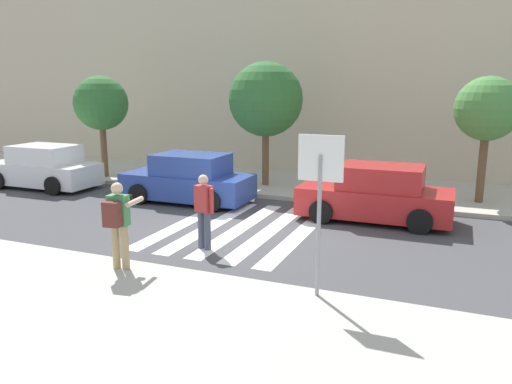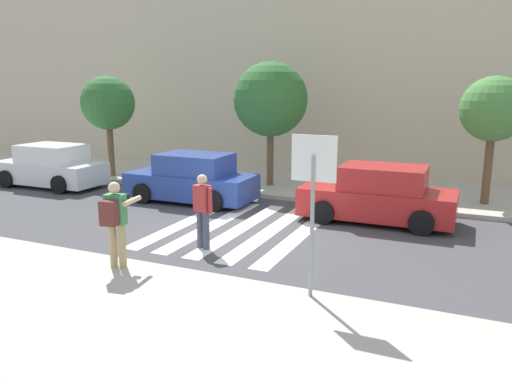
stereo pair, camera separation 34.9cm
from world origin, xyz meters
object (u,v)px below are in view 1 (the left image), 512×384
Objects in this scene: parked_car_red at (376,195)px; street_tree_center at (266,100)px; photographer_with_backpack at (118,218)px; pedestrian_crossing at (204,207)px; street_tree_east at (488,110)px; parked_car_white at (44,168)px; stop_sign at (320,180)px; parked_car_blue at (189,180)px; street_tree_west at (101,104)px.

street_tree_center is at bearing 146.57° from parked_car_red.
photographer_with_backpack reaches higher than parked_car_red.
street_tree_east is (5.92, 6.76, 1.97)m from pedestrian_crossing.
parked_car_red is 4.49m from street_tree_east.
parked_car_white is at bearing 142.68° from photographer_with_backpack.
pedestrian_crossing is 9.48m from parked_car_white.
street_tree_center is at bearing 99.48° from pedestrian_crossing.
parked_car_white is at bearing -168.98° from street_tree_east.
stop_sign is 1.60× the size of pedestrian_crossing.
stop_sign is at bearing -107.93° from street_tree_east.
street_tree_east is (6.67, 8.83, 1.78)m from photographer_with_backpack.
parked_car_blue is at bearing -117.55° from street_tree_center.
street_tree_west is (-10.79, 2.07, 2.23)m from parked_car_red.
street_tree_west is (-6.81, 8.07, 1.79)m from photographer_with_backpack.
street_tree_east is at bearing 52.91° from photographer_with_backpack.
parked_car_blue is at bearing 123.90° from pedestrian_crossing.
street_tree_west reaches higher than parked_car_blue.
parked_car_blue is 5.87m from parked_car_red.
parked_car_red is 1.08× the size of street_tree_east.
parked_car_white is (-7.87, 6.00, -0.44)m from photographer_with_backpack.
stop_sign is 0.71× the size of street_tree_west.
parked_car_white is 1.00× the size of parked_car_red.
stop_sign reaches higher than parked_car_blue.
parked_car_white is at bearing -117.08° from street_tree_west.
street_tree_center reaches higher than parked_car_blue.
parked_car_red is (0.08, 5.74, -1.43)m from stop_sign.
street_tree_center reaches higher than parked_car_white.
pedestrian_crossing reaches higher than parked_car_red.
photographer_with_backpack is 0.45× the size of street_tree_east.
pedestrian_crossing is at bearing -129.40° from parked_car_red.
street_tree_center is at bearing 62.45° from parked_car_blue.
street_tree_center reaches higher than street_tree_west.
parked_car_white is at bearing -180.00° from parked_car_blue.
parked_car_white is at bearing 155.51° from pedestrian_crossing.
street_tree_east is (2.77, 8.57, 0.80)m from stop_sign.
street_tree_west reaches higher than parked_car_red.
parked_car_red is 1.06× the size of street_tree_west.
parked_car_blue is 1.06× the size of street_tree_west.
parked_car_red is at bearing 89.18° from stop_sign.
stop_sign is 0.67× the size of parked_car_red.
parked_car_blue is 1.00× the size of parked_car_red.
photographer_with_backpack is at bearing -110.07° from pedestrian_crossing.
parked_car_blue is 0.95× the size of street_tree_center.
parked_car_blue is (5.98, 0.00, 0.00)m from parked_car_white.
stop_sign is 5.91m from parked_car_red.
parked_car_white is 1.00× the size of parked_car_blue.
street_tree_east is (7.05, -0.05, -0.21)m from street_tree_center.
stop_sign is at bearing -36.11° from street_tree_west.
street_tree_west is at bearing 62.92° from parked_car_white.
stop_sign is at bearing -29.95° from pedestrian_crossing.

